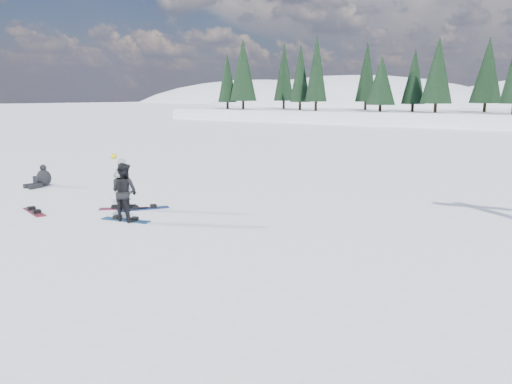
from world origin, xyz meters
The scene contains 9 objects.
ground centered at (0.00, 0.00, 0.00)m, with size 420.00×420.00×0.00m, color white.
snowboarder_woman centered at (-1.80, 1.19, 0.82)m, with size 0.70×0.62×1.75m.
snowboarder_man centered at (-0.59, 0.22, 0.83)m, with size 0.81×0.63×1.66m, color black.
seated_rider centered at (-7.50, 2.05, 0.33)m, with size 0.62×1.02×0.86m.
gear_bag centered at (-8.20, 2.30, 0.15)m, with size 0.45×0.30×0.30m, color black.
snowboard_woman centered at (-1.80, 1.19, 0.01)m, with size 1.50×0.28×0.03m, color maroon.
snowboard_man centered at (-0.59, 0.22, 0.01)m, with size 1.50×0.28×0.03m, color #19568D.
snowboard_loose_b centered at (-3.69, -0.68, 0.01)m, with size 1.50×0.28×0.03m, color maroon.
snowboard_loose_a centered at (-1.25, 1.54, 0.01)m, with size 1.50×0.28×0.03m, color #1B3C97.
Camera 1 is at (10.31, -8.97, 3.50)m, focal length 35.00 mm.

